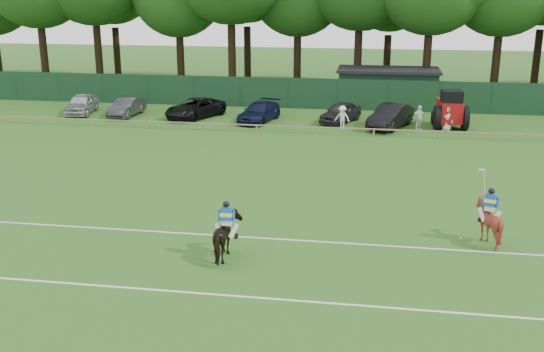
% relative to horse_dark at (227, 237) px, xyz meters
% --- Properties ---
extents(ground, '(160.00, 160.00, 0.00)m').
position_rel_horse_dark_xyz_m(ground, '(0.19, 3.10, -0.83)').
color(ground, '#1E4C14').
rests_on(ground, ground).
extents(horse_dark, '(1.00, 2.02, 1.67)m').
position_rel_horse_dark_xyz_m(horse_dark, '(0.00, 0.00, 0.00)').
color(horse_dark, black).
rests_on(horse_dark, ground).
extents(horse_chestnut, '(1.85, 1.95, 1.70)m').
position_rel_horse_dark_xyz_m(horse_chestnut, '(9.70, 3.06, 0.01)').
color(horse_chestnut, maroon).
rests_on(horse_chestnut, ground).
extents(sedan_silver, '(2.52, 4.79, 1.55)m').
position_rel_horse_dark_xyz_m(sedan_silver, '(-17.54, 25.24, -0.06)').
color(sedan_silver, '#AFB1B5').
rests_on(sedan_silver, ground).
extents(sedan_grey, '(1.70, 4.34, 1.41)m').
position_rel_horse_dark_xyz_m(sedan_grey, '(-13.68, 24.89, -0.13)').
color(sedan_grey, '#2D2D2F').
rests_on(sedan_grey, ground).
extents(suv_black, '(4.35, 5.79, 1.46)m').
position_rel_horse_dark_xyz_m(suv_black, '(-8.30, 25.10, -0.10)').
color(suv_black, black).
rests_on(suv_black, ground).
extents(sedan_navy, '(2.99, 5.17, 1.41)m').
position_rel_horse_dark_xyz_m(sedan_navy, '(-3.25, 24.53, -0.13)').
color(sedan_navy, '#111637').
rests_on(sedan_navy, ground).
extents(hatch_grey, '(3.27, 4.62, 1.46)m').
position_rel_horse_dark_xyz_m(hatch_grey, '(2.72, 25.15, -0.10)').
color(hatch_grey, '#2A2A2C').
rests_on(hatch_grey, ground).
extents(estate_black, '(3.51, 5.22, 1.63)m').
position_rel_horse_dark_xyz_m(estate_black, '(6.32, 23.85, -0.02)').
color(estate_black, black).
rests_on(estate_black, ground).
extents(spectator_left, '(1.18, 0.84, 1.64)m').
position_rel_horse_dark_xyz_m(spectator_left, '(2.96, 22.91, -0.01)').
color(spectator_left, white).
rests_on(spectator_left, ground).
extents(spectator_mid, '(1.09, 0.91, 1.74)m').
position_rel_horse_dark_xyz_m(spectator_mid, '(8.24, 23.32, 0.04)').
color(spectator_mid, white).
rests_on(spectator_mid, ground).
extents(spectator_right, '(0.98, 0.78, 1.76)m').
position_rel_horse_dark_xyz_m(spectator_right, '(10.14, 23.41, 0.05)').
color(spectator_right, beige).
rests_on(spectator_right, ground).
extents(rider_dark, '(0.94, 0.39, 1.41)m').
position_rel_horse_dark_xyz_m(rider_dark, '(0.00, -0.01, 0.75)').
color(rider_dark, silver).
rests_on(rider_dark, ground).
extents(rider_chestnut, '(0.91, 0.76, 2.05)m').
position_rel_horse_dark_xyz_m(rider_chestnut, '(9.70, 3.05, 0.77)').
color(rider_chestnut, silver).
rests_on(rider_chestnut, ground).
extents(polo_ball, '(0.09, 0.09, 0.09)m').
position_rel_horse_dark_xyz_m(polo_ball, '(8.74, 3.24, -0.79)').
color(polo_ball, silver).
rests_on(polo_ball, ground).
extents(pitch_lines, '(60.00, 5.10, 0.01)m').
position_rel_horse_dark_xyz_m(pitch_lines, '(0.19, -0.40, -0.83)').
color(pitch_lines, silver).
rests_on(pitch_lines, ground).
extents(pitch_rail, '(62.10, 0.10, 0.50)m').
position_rel_horse_dark_xyz_m(pitch_rail, '(0.19, 21.10, -0.39)').
color(pitch_rail, '#997F5B').
rests_on(pitch_rail, ground).
extents(perimeter_fence, '(92.08, 0.08, 2.50)m').
position_rel_horse_dark_xyz_m(perimeter_fence, '(0.19, 30.10, 0.42)').
color(perimeter_fence, '#14351E').
rests_on(perimeter_fence, ground).
extents(utility_shed, '(8.40, 4.40, 3.04)m').
position_rel_horse_dark_xyz_m(utility_shed, '(6.19, 33.10, 0.70)').
color(utility_shed, '#14331E').
rests_on(utility_shed, ground).
extents(tree_row, '(96.00, 12.00, 21.00)m').
position_rel_horse_dark_xyz_m(tree_row, '(2.19, 38.10, -0.83)').
color(tree_row, '#26561C').
rests_on(tree_row, ground).
extents(tractor, '(2.37, 3.35, 2.71)m').
position_rel_horse_dark_xyz_m(tractor, '(10.41, 24.43, 0.45)').
color(tractor, maroon).
rests_on(tractor, ground).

